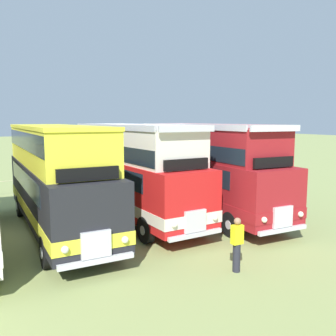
% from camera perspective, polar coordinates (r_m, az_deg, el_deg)
% --- Properties ---
extents(ground_plane, '(200.00, 200.00, 0.00)m').
position_cam_1_polar(ground_plane, '(16.10, -23.18, -10.09)').
color(ground_plane, '#8C9956').
extents(bus_fourth_in_row, '(2.66, 10.82, 4.49)m').
position_cam_1_polar(bus_fourth_in_row, '(15.92, -17.15, -0.88)').
color(bus_fourth_in_row, black).
rests_on(bus_fourth_in_row, ground).
extents(bus_fifth_in_row, '(2.98, 9.95, 4.52)m').
position_cam_1_polar(bus_fifth_in_row, '(17.21, -5.34, -0.36)').
color(bus_fifth_in_row, red).
rests_on(bus_fifth_in_row, ground).
extents(bus_sixth_in_row, '(2.97, 10.97, 4.52)m').
position_cam_1_polar(bus_sixth_in_row, '(18.47, 5.84, 0.19)').
color(bus_sixth_in_row, maroon).
rests_on(bus_sixth_in_row, ground).
extents(marshal_person, '(0.36, 0.24, 1.73)m').
position_cam_1_polar(marshal_person, '(11.69, 10.75, -11.66)').
color(marshal_person, '#23232D').
rests_on(marshal_person, ground).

